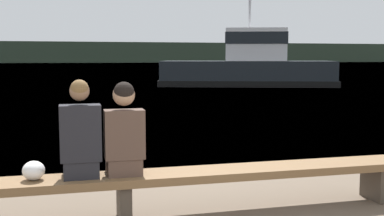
{
  "coord_description": "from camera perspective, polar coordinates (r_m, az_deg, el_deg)",
  "views": [
    {
      "loc": [
        -1.19,
        -2.43,
        1.7
      ],
      "look_at": [
        0.85,
        5.46,
        0.83
      ],
      "focal_mm": 45.0,
      "sensor_mm": 36.0,
      "label": 1
    }
  ],
  "objects": [
    {
      "name": "water_surface",
      "position": [
        127.01,
        -14.01,
        5.12
      ],
      "size": [
        240.0,
        240.0,
        0.0
      ],
      "primitive_type": "plane",
      "color": "#386084",
      "rests_on": "ground"
    },
    {
      "name": "far_shoreline",
      "position": [
        152.46,
        -14.14,
        6.41
      ],
      "size": [
        600.0,
        12.0,
        6.24
      ],
      "primitive_type": "cube",
      "color": "#2D3D2D",
      "rests_on": "ground"
    },
    {
      "name": "bench_main",
      "position": [
        5.09,
        -8.09,
        -8.81
      ],
      "size": [
        6.57,
        0.49,
        0.48
      ],
      "color": "brown",
      "rests_on": "ground"
    },
    {
      "name": "person_left",
      "position": [
        4.96,
        -13.07,
        -3.28
      ],
      "size": [
        0.4,
        0.4,
        1.0
      ],
      "color": "black",
      "rests_on": "bench_main"
    },
    {
      "name": "person_right",
      "position": [
        4.98,
        -8.05,
        -3.01
      ],
      "size": [
        0.4,
        0.41,
        0.97
      ],
      "color": "#4C382D",
      "rests_on": "bench_main"
    },
    {
      "name": "shopping_bag",
      "position": [
        5.05,
        -18.26,
        -7.05
      ],
      "size": [
        0.22,
        0.23,
        0.19
      ],
      "color": "white",
      "rests_on": "bench_main"
    },
    {
      "name": "tugboat_red",
      "position": [
        28.82,
        6.72,
        4.76
      ],
      "size": [
        10.83,
        6.74,
        6.78
      ],
      "rotation": [
        0.0,
        0.0,
        1.25
      ],
      "color": "black",
      "rests_on": "water_surface"
    }
  ]
}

